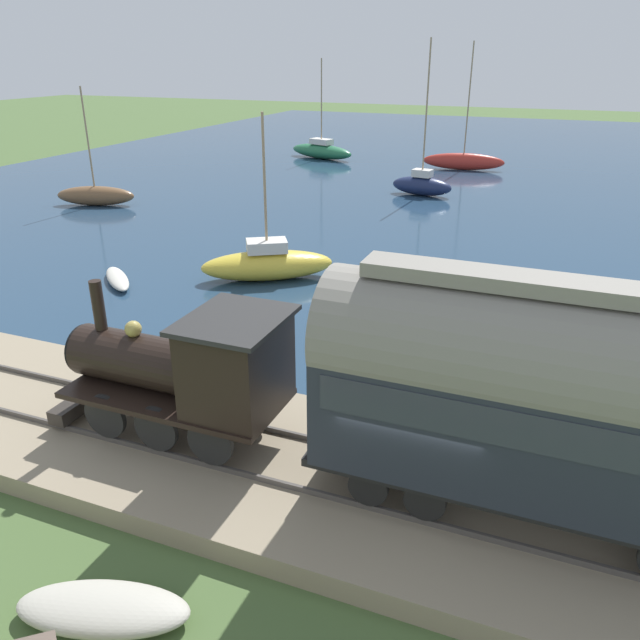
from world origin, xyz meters
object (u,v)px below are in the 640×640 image
(sailboat_brown, at_px, (96,195))
(rowboat_far_out, at_px, (421,293))
(rowboat_mid_harbor, at_px, (117,279))
(passenger_coach, at_px, (558,397))
(sailboat_navy, at_px, (422,184))
(rowboat_near_shore, at_px, (389,351))
(sailboat_red, at_px, (463,161))
(beached_dinghy, at_px, (103,609))
(sailboat_green, at_px, (321,151))
(steam_locomotive, at_px, (191,367))
(sailboat_yellow, at_px, (267,264))

(sailboat_brown, height_order, rowboat_far_out, sailboat_brown)
(sailboat_brown, relative_size, rowboat_mid_harbor, 2.47)
(passenger_coach, bearing_deg, rowboat_mid_harbor, 62.17)
(sailboat_navy, xyz_separation_m, rowboat_near_shore, (-22.64, -4.44, -0.46))
(sailboat_navy, height_order, sailboat_brown, sailboat_navy)
(sailboat_red, height_order, beached_dinghy, sailboat_red)
(rowboat_far_out, bearing_deg, sailboat_green, 23.42)
(steam_locomotive, height_order, sailboat_brown, sailboat_brown)
(sailboat_brown, xyz_separation_m, rowboat_far_out, (-7.68, -21.18, -0.41))
(sailboat_red, height_order, rowboat_near_shore, sailboat_red)
(sailboat_brown, height_order, sailboat_yellow, sailboat_brown)
(sailboat_yellow, relative_size, rowboat_near_shore, 3.11)
(steam_locomotive, distance_m, rowboat_mid_harbor, 12.56)
(sailboat_brown, bearing_deg, rowboat_near_shore, -139.41)
(steam_locomotive, relative_size, sailboat_red, 0.59)
(sailboat_yellow, relative_size, rowboat_far_out, 2.48)
(steam_locomotive, height_order, passenger_coach, passenger_coach)
(passenger_coach, distance_m, beached_dinghy, 8.05)
(sailboat_navy, distance_m, rowboat_far_out, 18.04)
(sailboat_brown, xyz_separation_m, rowboat_mid_harbor, (-10.51, -9.88, -0.40))
(steam_locomotive, relative_size, rowboat_near_shore, 2.62)
(steam_locomotive, xyz_separation_m, sailboat_brown, (19.03, 18.88, -1.62))
(passenger_coach, xyz_separation_m, sailboat_red, (39.14, 8.20, -2.38))
(sailboat_green, distance_m, rowboat_mid_harbor, 31.97)
(sailboat_navy, distance_m, rowboat_near_shore, 23.07)
(sailboat_brown, xyz_separation_m, rowboat_near_shore, (-12.77, -21.46, -0.37))
(rowboat_near_shore, bearing_deg, beached_dinghy, 173.96)
(steam_locomotive, bearing_deg, beached_dinghy, -167.43)
(sailboat_green, height_order, sailboat_navy, sailboat_navy)
(passenger_coach, bearing_deg, sailboat_brown, 53.81)
(passenger_coach, bearing_deg, rowboat_near_shore, 36.00)
(sailboat_green, relative_size, sailboat_navy, 0.87)
(sailboat_navy, bearing_deg, sailboat_yellow, -178.14)
(sailboat_brown, distance_m, sailboat_yellow, 17.02)
(passenger_coach, bearing_deg, sailboat_navy, 17.28)
(passenger_coach, height_order, sailboat_red, sailboat_red)
(passenger_coach, xyz_separation_m, rowboat_far_out, (11.35, 4.83, -2.87))
(steam_locomotive, distance_m, sailboat_navy, 29.00)
(sailboat_yellow, xyz_separation_m, rowboat_mid_harbor, (-2.61, 5.20, -0.45))
(passenger_coach, relative_size, rowboat_mid_harbor, 3.16)
(rowboat_mid_harbor, bearing_deg, steam_locomotive, -91.07)
(passenger_coach, height_order, sailboat_brown, sailboat_brown)
(sailboat_brown, distance_m, sailboat_red, 26.86)
(steam_locomotive, relative_size, rowboat_mid_harbor, 2.00)
(sailboat_navy, relative_size, sailboat_brown, 1.38)
(rowboat_far_out, bearing_deg, steam_locomotive, 163.78)
(passenger_coach, distance_m, sailboat_navy, 30.36)
(rowboat_far_out, relative_size, rowboat_mid_harbor, 0.96)
(passenger_coach, height_order, rowboat_far_out, passenger_coach)
(beached_dinghy, bearing_deg, sailboat_red, 2.68)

